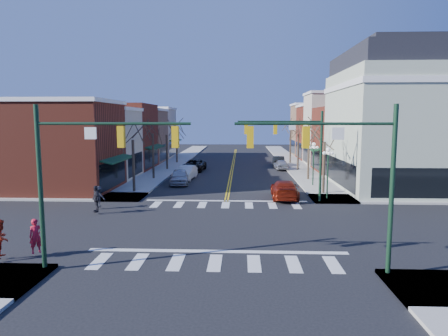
# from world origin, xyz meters

# --- Properties ---
(ground) EXTENTS (160.00, 160.00, 0.00)m
(ground) POSITION_xyz_m (0.00, 0.00, 0.00)
(ground) COLOR black
(ground) RESTS_ON ground
(sidewalk_left) EXTENTS (3.50, 70.00, 0.15)m
(sidewalk_left) POSITION_xyz_m (-8.75, 20.00, 0.07)
(sidewalk_left) COLOR #9E9B93
(sidewalk_left) RESTS_ON ground
(sidewalk_right) EXTENTS (3.50, 70.00, 0.15)m
(sidewalk_right) POSITION_xyz_m (8.75, 20.00, 0.07)
(sidewalk_right) COLOR #9E9B93
(sidewalk_right) RESTS_ON ground
(bldg_left_brick_a) EXTENTS (10.00, 8.50, 8.00)m
(bldg_left_brick_a) POSITION_xyz_m (-15.50, 11.75, 4.00)
(bldg_left_brick_a) COLOR maroon
(bldg_left_brick_a) RESTS_ON ground
(bldg_left_stucco_a) EXTENTS (10.00, 7.00, 7.50)m
(bldg_left_stucco_a) POSITION_xyz_m (-15.50, 19.50, 3.75)
(bldg_left_stucco_a) COLOR #BEB49D
(bldg_left_stucco_a) RESTS_ON ground
(bldg_left_brick_b) EXTENTS (10.00, 9.00, 8.50)m
(bldg_left_brick_b) POSITION_xyz_m (-15.50, 27.50, 4.25)
(bldg_left_brick_b) COLOR maroon
(bldg_left_brick_b) RESTS_ON ground
(bldg_left_tan) EXTENTS (10.00, 7.50, 7.80)m
(bldg_left_tan) POSITION_xyz_m (-15.50, 35.75, 3.90)
(bldg_left_tan) COLOR #9F7757
(bldg_left_tan) RESTS_ON ground
(bldg_left_stucco_b) EXTENTS (10.00, 8.00, 8.20)m
(bldg_left_stucco_b) POSITION_xyz_m (-15.50, 43.50, 4.10)
(bldg_left_stucco_b) COLOR #BEB49D
(bldg_left_stucco_b) RESTS_ON ground
(bldg_right_brick_a) EXTENTS (10.00, 8.50, 8.00)m
(bldg_right_brick_a) POSITION_xyz_m (15.50, 25.75, 4.00)
(bldg_right_brick_a) COLOR maroon
(bldg_right_brick_a) RESTS_ON ground
(bldg_right_stucco) EXTENTS (10.00, 7.00, 10.00)m
(bldg_right_stucco) POSITION_xyz_m (15.50, 33.50, 5.00)
(bldg_right_stucco) COLOR #BEB49D
(bldg_right_stucco) RESTS_ON ground
(bldg_right_brick_b) EXTENTS (10.00, 8.00, 8.50)m
(bldg_right_brick_b) POSITION_xyz_m (15.50, 41.00, 4.25)
(bldg_right_brick_b) COLOR maroon
(bldg_right_brick_b) RESTS_ON ground
(bldg_right_tan) EXTENTS (10.00, 8.00, 9.00)m
(bldg_right_tan) POSITION_xyz_m (15.50, 49.00, 4.50)
(bldg_right_tan) COLOR #9F7757
(bldg_right_tan) RESTS_ON ground
(victorian_corner) EXTENTS (12.25, 14.25, 13.30)m
(victorian_corner) POSITION_xyz_m (16.50, 14.50, 6.66)
(victorian_corner) COLOR #ADB8A0
(victorian_corner) RESTS_ON ground
(traffic_mast_near_left) EXTENTS (6.60, 0.28, 7.20)m
(traffic_mast_near_left) POSITION_xyz_m (-5.55, -7.40, 4.71)
(traffic_mast_near_left) COLOR #14331E
(traffic_mast_near_left) RESTS_ON ground
(traffic_mast_near_right) EXTENTS (6.60, 0.28, 7.20)m
(traffic_mast_near_right) POSITION_xyz_m (5.55, -7.40, 4.71)
(traffic_mast_near_right) COLOR #14331E
(traffic_mast_near_right) RESTS_ON ground
(traffic_mast_far_right) EXTENTS (6.60, 0.28, 7.20)m
(traffic_mast_far_right) POSITION_xyz_m (5.55, 7.40, 4.71)
(traffic_mast_far_right) COLOR #14331E
(traffic_mast_far_right) RESTS_ON ground
(lamppost_corner) EXTENTS (0.36, 0.36, 4.33)m
(lamppost_corner) POSITION_xyz_m (8.20, 8.50, 2.96)
(lamppost_corner) COLOR #14331E
(lamppost_corner) RESTS_ON ground
(lamppost_midblock) EXTENTS (0.36, 0.36, 4.33)m
(lamppost_midblock) POSITION_xyz_m (8.20, 15.00, 2.96)
(lamppost_midblock) COLOR #14331E
(lamppost_midblock) RESTS_ON ground
(tree_left_a) EXTENTS (0.24, 0.24, 4.76)m
(tree_left_a) POSITION_xyz_m (-8.40, 11.00, 2.38)
(tree_left_a) COLOR #382B21
(tree_left_a) RESTS_ON ground
(tree_left_b) EXTENTS (0.24, 0.24, 5.04)m
(tree_left_b) POSITION_xyz_m (-8.40, 19.00, 2.52)
(tree_left_b) COLOR #382B21
(tree_left_b) RESTS_ON ground
(tree_left_c) EXTENTS (0.24, 0.24, 4.55)m
(tree_left_c) POSITION_xyz_m (-8.40, 27.00, 2.27)
(tree_left_c) COLOR #382B21
(tree_left_c) RESTS_ON ground
(tree_left_d) EXTENTS (0.24, 0.24, 4.90)m
(tree_left_d) POSITION_xyz_m (-8.40, 35.00, 2.45)
(tree_left_d) COLOR #382B21
(tree_left_d) RESTS_ON ground
(tree_right_a) EXTENTS (0.24, 0.24, 4.62)m
(tree_right_a) POSITION_xyz_m (8.40, 11.00, 2.31)
(tree_right_a) COLOR #382B21
(tree_right_a) RESTS_ON ground
(tree_right_b) EXTENTS (0.24, 0.24, 5.18)m
(tree_right_b) POSITION_xyz_m (8.40, 19.00, 2.59)
(tree_right_b) COLOR #382B21
(tree_right_b) RESTS_ON ground
(tree_right_c) EXTENTS (0.24, 0.24, 4.83)m
(tree_right_c) POSITION_xyz_m (8.40, 27.00, 2.42)
(tree_right_c) COLOR #382B21
(tree_right_c) RESTS_ON ground
(tree_right_d) EXTENTS (0.24, 0.24, 4.97)m
(tree_right_d) POSITION_xyz_m (8.40, 35.00, 2.48)
(tree_right_d) COLOR #382B21
(tree_right_d) RESTS_ON ground
(car_left_near) EXTENTS (2.24, 4.65, 1.53)m
(car_left_near) POSITION_xyz_m (-5.06, 15.85, 0.77)
(car_left_near) COLOR #A2A2A6
(car_left_near) RESTS_ON ground
(car_left_mid) EXTENTS (2.02, 4.70, 1.51)m
(car_left_mid) POSITION_xyz_m (-4.80, 18.97, 0.75)
(car_left_mid) COLOR silver
(car_left_mid) RESTS_ON ground
(car_left_far) EXTENTS (2.90, 5.53, 1.49)m
(car_left_far) POSITION_xyz_m (-4.80, 26.12, 0.74)
(car_left_far) COLOR black
(car_left_far) RESTS_ON ground
(car_right_near) EXTENTS (2.29, 5.31, 1.52)m
(car_right_near) POSITION_xyz_m (4.80, 9.02, 0.76)
(car_right_near) COLOR maroon
(car_right_near) RESTS_ON ground
(car_right_mid) EXTENTS (1.81, 4.03, 1.34)m
(car_right_mid) POSITION_xyz_m (6.40, 28.08, 0.67)
(car_right_mid) COLOR #A7A7AB
(car_right_mid) RESTS_ON ground
(car_right_far) EXTENTS (1.61, 4.33, 1.41)m
(car_right_far) POSITION_xyz_m (6.40, 32.11, 0.71)
(car_right_far) COLOR black
(car_right_far) RESTS_ON ground
(pedestrian_red_a) EXTENTS (0.72, 0.70, 1.67)m
(pedestrian_red_a) POSITION_xyz_m (-8.69, -5.63, 0.99)
(pedestrian_red_a) COLOR #B51329
(pedestrian_red_a) RESTS_ON sidewalk_left
(pedestrian_red_b) EXTENTS (0.85, 1.00, 1.81)m
(pedestrian_red_b) POSITION_xyz_m (-10.00, -6.28, 1.05)
(pedestrian_red_b) COLOR red
(pedestrian_red_b) RESTS_ON sidewalk_left
(pedestrian_dark_a) EXTENTS (0.98, 1.16, 1.86)m
(pedestrian_dark_a) POSITION_xyz_m (-8.88, 2.94, 1.08)
(pedestrian_dark_a) COLOR black
(pedestrian_dark_a) RESTS_ON sidewalk_left
(pedestrian_dark_b) EXTENTS (1.07, 0.69, 1.56)m
(pedestrian_dark_b) POSITION_xyz_m (-9.26, 4.44, 0.93)
(pedestrian_dark_b) COLOR #21232A
(pedestrian_dark_b) RESTS_ON sidewalk_left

